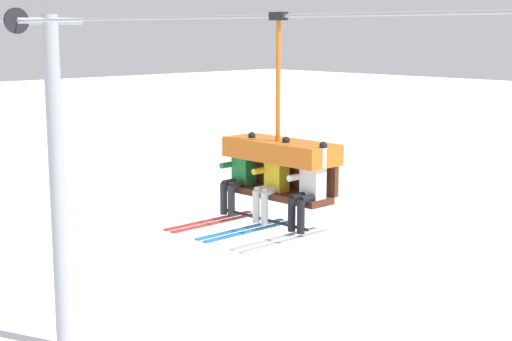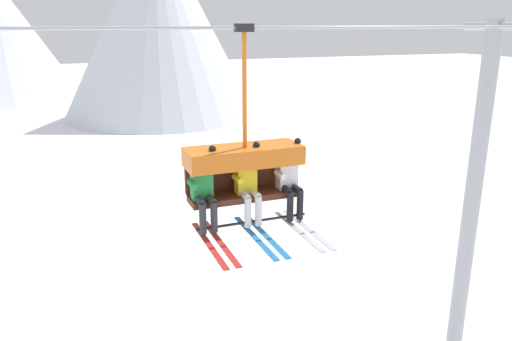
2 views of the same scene
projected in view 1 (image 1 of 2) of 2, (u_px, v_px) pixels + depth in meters
The scene contains 6 objects.
lift_tower_near at pixel (56, 177), 18.02m from camera, with size 0.36×1.88×7.96m.
lift_cable at pixel (225, 17), 12.06m from camera, with size 15.55×0.05×0.05m.
chairlift_chair at pixel (281, 159), 11.66m from camera, with size 1.86×0.74×3.02m.
skier_green at pixel (238, 173), 12.08m from camera, with size 0.48×1.70×1.34m.
skier_yellow at pixel (271, 180), 11.56m from camera, with size 0.48×1.70×1.34m.
skier_white at pixel (307, 187), 11.05m from camera, with size 0.48×1.70×1.34m.
Camera 1 is at (9.54, -8.97, 7.48)m, focal length 55.00 mm.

